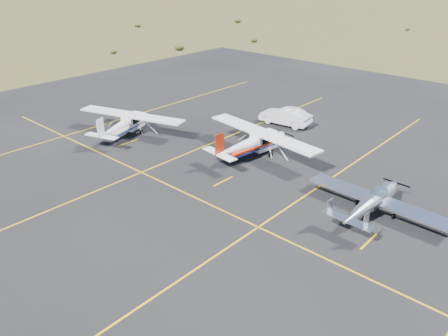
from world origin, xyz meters
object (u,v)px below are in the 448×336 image
aircraft_low_wing (373,201)px  aircraft_cessna (253,142)px  sedan (285,116)px  aircraft_plain (125,124)px

aircraft_low_wing → aircraft_cessna: 11.15m
aircraft_low_wing → sedan: aircraft_low_wing is taller
sedan → aircraft_low_wing: bearing=46.6°
aircraft_cessna → sedan: size_ratio=2.24×
aircraft_low_wing → aircraft_plain: aircraft_plain is taller
aircraft_low_wing → aircraft_plain: 22.31m
aircraft_plain → sedan: (12.05, -8.82, -0.35)m
aircraft_plain → aircraft_low_wing: bearing=-102.4°
aircraft_plain → sedan: 14.94m
sedan → aircraft_plain: bearing=-42.9°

